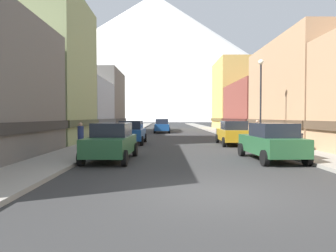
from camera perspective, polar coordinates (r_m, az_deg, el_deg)
ground_plane at (r=8.57m, az=8.01°, el=-12.32°), size 400.00×400.00×0.00m
sidewalk_left at (r=43.55m, az=-7.22°, el=-0.94°), size 2.50×100.00×0.15m
sidewalk_right at (r=43.91m, az=9.21°, el=-0.92°), size 2.50×100.00×0.15m
storefront_left_1 at (r=26.83m, az=-25.63°, el=8.69°), size 10.23×8.71×11.18m
storefront_left_2 at (r=35.03m, az=-17.38°, el=2.98°), size 7.98×9.77×6.02m
storefront_left_3 at (r=44.58m, az=-12.78°, el=4.28°), size 6.53×10.17×8.53m
storefront_right_1 at (r=28.46m, az=25.23°, el=5.43°), size 7.51×12.86×8.30m
storefront_right_2 at (r=41.02m, az=16.57°, el=3.06°), size 7.02×13.29×6.42m
storefront_right_3 at (r=53.50m, az=14.14°, el=5.38°), size 9.95×10.56×11.45m
car_left_0 at (r=14.89m, az=-10.47°, el=-2.84°), size 2.21×4.47×1.78m
car_left_1 at (r=23.84m, az=-6.76°, el=-1.13°), size 2.11×4.42×1.78m
car_right_0 at (r=15.37m, az=18.62°, el=-2.77°), size 2.24×4.48×1.78m
car_right_1 at (r=23.14m, az=11.99°, el=-1.24°), size 2.18×4.45×1.78m
car_driving_0 at (r=39.90m, az=-1.13°, el=0.02°), size 2.06×4.40×1.78m
car_driving_1 at (r=46.23m, az=-1.06°, el=0.25°), size 2.06×4.40×1.78m
trash_bin_right at (r=19.06m, az=22.91°, el=-2.73°), size 0.59×0.59×0.98m
potted_plant_0 at (r=24.94m, az=18.71°, el=-1.58°), size 0.61×0.61×0.98m
pedestrian_0 at (r=18.99m, az=-15.88°, el=-1.96°), size 0.36×0.36×1.59m
pedestrian_1 at (r=25.94m, az=16.19°, el=-0.91°), size 0.36×0.36×1.67m
streetlamp_right at (r=22.18m, az=16.82°, el=6.58°), size 0.36×0.36×5.86m
mountain_backdrop at (r=273.36m, az=-2.54°, el=12.69°), size 296.38×296.38×108.26m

